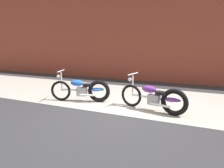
# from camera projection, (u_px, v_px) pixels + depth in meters

# --- Properties ---
(ground_plane) EXTENTS (80.00, 80.00, 0.00)m
(ground_plane) POSITION_uv_depth(u_px,v_px,m) (115.00, 115.00, 5.09)
(ground_plane) COLOR #2D2D30
(sidewalk_slab) EXTENTS (36.00, 3.50, 0.01)m
(sidewalk_slab) POSITION_uv_depth(u_px,v_px,m) (133.00, 98.00, 6.67)
(sidewalk_slab) COLOR #9E998E
(sidewalk_slab) RESTS_ON ground
(brick_building_wall) EXTENTS (36.00, 0.50, 5.13)m
(brick_building_wall) POSITION_uv_depth(u_px,v_px,m) (153.00, 30.00, 9.26)
(brick_building_wall) COLOR brown
(brick_building_wall) RESTS_ON ground
(motorcycle_blue) EXTENTS (1.96, 0.77, 1.03)m
(motorcycle_blue) POSITION_uv_depth(u_px,v_px,m) (84.00, 90.00, 6.18)
(motorcycle_blue) COLOR black
(motorcycle_blue) RESTS_ON ground
(motorcycle_purple) EXTENTS (1.98, 0.73, 1.03)m
(motorcycle_purple) POSITION_uv_depth(u_px,v_px,m) (157.00, 98.00, 5.23)
(motorcycle_purple) COLOR black
(motorcycle_purple) RESTS_ON ground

